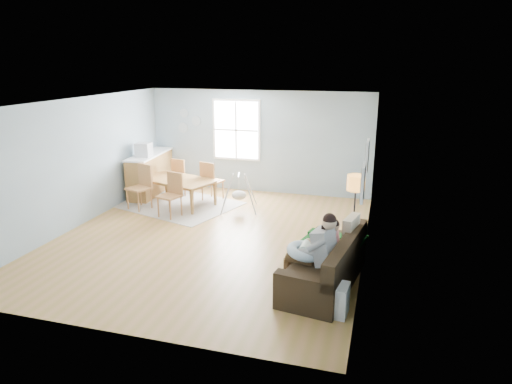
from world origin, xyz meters
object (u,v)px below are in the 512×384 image
(floor_lamp, at_px, (356,190))
(chair_sw, at_px, (142,183))
(chair_ne, at_px, (210,179))
(counter, at_px, (150,173))
(sofa, at_px, (327,268))
(toddler, at_px, (327,239))
(storage_cube, at_px, (333,299))
(monitor, at_px, (143,150))
(baby_swing, at_px, (239,194))
(chair_se, at_px, (172,192))
(chair_nw, at_px, (181,174))
(dining_table, at_px, (177,192))
(father, at_px, (315,250))

(floor_lamp, xyz_separation_m, chair_sw, (-5.07, 1.50, -0.65))
(chair_ne, bearing_deg, counter, 172.98)
(sofa, xyz_separation_m, toddler, (-0.04, 0.20, 0.42))
(storage_cube, bearing_deg, toddler, 102.69)
(monitor, bearing_deg, counter, 97.74)
(storage_cube, relative_size, baby_swing, 0.43)
(chair_se, xyz_separation_m, chair_nw, (-0.52, 1.60, -0.01))
(chair_sw, bearing_deg, floor_lamp, -16.51)
(dining_table, bearing_deg, chair_sw, -125.70)
(chair_sw, bearing_deg, monitor, 114.26)
(baby_swing, bearing_deg, chair_sw, -167.74)
(chair_ne, bearing_deg, storage_cube, -51.30)
(storage_cube, relative_size, monitor, 1.13)
(sofa, bearing_deg, monitor, 145.45)
(dining_table, height_order, chair_sw, chair_sw)
(baby_swing, bearing_deg, sofa, -52.00)
(toddler, bearing_deg, storage_cube, -77.31)
(toddler, height_order, chair_se, toddler)
(storage_cube, bearing_deg, chair_sw, 144.65)
(chair_sw, bearing_deg, chair_nw, 72.06)
(toddler, height_order, storage_cube, toddler)
(chair_sw, height_order, baby_swing, chair_sw)
(floor_lamp, relative_size, chair_ne, 1.50)
(father, relative_size, baby_swing, 1.26)
(toddler, height_order, counter, counter)
(chair_nw, relative_size, counter, 0.50)
(floor_lamp, relative_size, storage_cube, 3.40)
(storage_cube, distance_m, chair_sw, 6.10)
(floor_lamp, bearing_deg, chair_ne, 146.22)
(chair_se, relative_size, chair_ne, 0.98)
(chair_se, bearing_deg, floor_lamp, -16.11)
(father, height_order, toddler, father)
(chair_ne, distance_m, monitor, 1.86)
(floor_lamp, xyz_separation_m, chair_ne, (-3.72, 2.49, -0.68))
(chair_ne, bearing_deg, toddler, -45.96)
(chair_se, relative_size, counter, 0.50)
(toddler, relative_size, chair_se, 0.86)
(sofa, bearing_deg, chair_nw, 137.46)
(father, xyz_separation_m, dining_table, (-3.93, 3.48, -0.38))
(floor_lamp, bearing_deg, sofa, -103.48)
(toddler, bearing_deg, chair_nw, 138.64)
(chair_ne, bearing_deg, baby_swing, -28.03)
(chair_sw, relative_size, chair_se, 1.06)
(chair_ne, xyz_separation_m, baby_swing, (0.92, -0.49, -0.20))
(toddler, xyz_separation_m, chair_nw, (-4.32, 3.80, -0.15))
(toddler, height_order, dining_table, toddler)
(storage_cube, bearing_deg, floor_lamp, 86.92)
(sofa, xyz_separation_m, baby_swing, (-2.51, 3.21, 0.09))
(sofa, distance_m, storage_cube, 0.83)
(chair_sw, bearing_deg, counter, 109.53)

